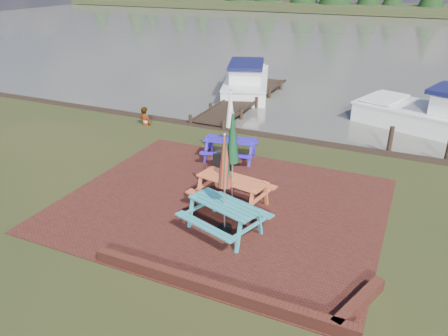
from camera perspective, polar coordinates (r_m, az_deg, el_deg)
ground at (r=12.00m, az=-2.28°, el=-6.89°), size 120.00×120.00×0.00m
paving at (r=12.77m, az=-0.27°, el=-4.72°), size 9.00×7.50×0.02m
brick_wall at (r=9.41m, az=3.02°, el=-15.99°), size 6.21×1.79×0.30m
water at (r=46.76m, az=19.30°, el=15.66°), size 120.00×60.00×0.02m
picnic_table_teal at (r=11.08m, az=0.08°, el=-4.11°), size 2.38×2.24×2.69m
picnic_table_red at (r=12.30m, az=1.10°, el=-0.85°), size 2.28×2.09×2.79m
picnic_table_blue at (r=15.39m, az=0.81°, el=4.17°), size 2.11×1.95×2.53m
chalkboard at (r=14.40m, az=-0.15°, el=0.73°), size 0.56×0.67×0.84m
jetty at (r=22.80m, az=2.60°, el=8.97°), size 1.76×9.08×1.00m
boat_jetty at (r=25.29m, az=2.98°, el=11.19°), size 4.36×7.19×1.97m
person at (r=19.33m, az=-10.38°, el=7.81°), size 0.63×0.47×1.60m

